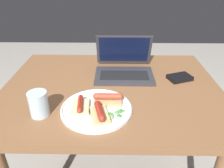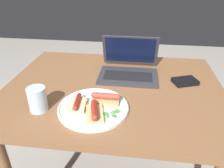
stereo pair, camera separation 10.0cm
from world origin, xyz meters
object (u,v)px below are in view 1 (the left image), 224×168
(laptop, at_px, (124,68))
(external_drive, at_px, (180,78))
(plate, at_px, (97,109))
(drinking_glass, at_px, (39,104))

(laptop, relative_size, external_drive, 2.21)
(plate, height_order, drinking_glass, drinking_glass)
(plate, bearing_deg, laptop, 69.96)
(laptop, distance_m, drinking_glass, 0.52)
(laptop, xyz_separation_m, drinking_glass, (-0.35, -0.38, 0.01))
(laptop, distance_m, external_drive, 0.30)
(laptop, bearing_deg, plate, -110.04)
(laptop, height_order, plate, laptop)
(plate, height_order, external_drive, external_drive)
(laptop, height_order, external_drive, laptop)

